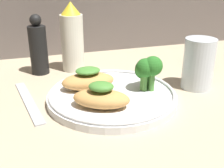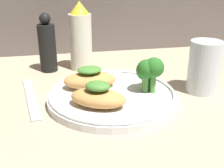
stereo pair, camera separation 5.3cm
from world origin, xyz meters
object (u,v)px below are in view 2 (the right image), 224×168
at_px(pepper_grinder, 47,46).
at_px(drinking_glass, 204,67).
at_px(sauce_bottle, 81,38).
at_px(broccoli_bunch, 149,71).
at_px(plate, 112,95).

relative_size(pepper_grinder, drinking_glass, 1.33).
bearing_deg(sauce_bottle, pepper_grinder, 180.00).
bearing_deg(sauce_bottle, broccoli_bunch, -60.11).
distance_m(sauce_bottle, pepper_grinder, 0.08).
xyz_separation_m(pepper_grinder, drinking_glass, (0.31, -0.19, -0.01)).
relative_size(sauce_bottle, pepper_grinder, 1.17).
height_order(plate, drinking_glass, drinking_glass).
bearing_deg(plate, broccoli_bunch, 0.07).
relative_size(plate, drinking_glass, 2.34).
relative_size(plate, pepper_grinder, 1.76).
height_order(broccoli_bunch, drinking_glass, drinking_glass).
distance_m(plate, sauce_bottle, 0.21).
height_order(plate, sauce_bottle, sauce_bottle).
xyz_separation_m(plate, sauce_bottle, (-0.04, 0.19, 0.07)).
relative_size(sauce_bottle, drinking_glass, 1.56).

